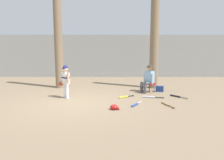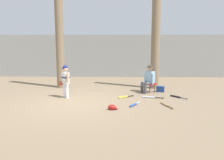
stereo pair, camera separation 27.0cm
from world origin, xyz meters
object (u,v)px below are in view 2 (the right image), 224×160
tree_near_player (60,36)px  bat_blue_youth (134,105)px  young_ballplayer (65,79)px  handbag_beside_stool (160,89)px  bat_yellow_trainer (124,97)px  batting_helmet_red (112,107)px  bat_wood_tan (165,105)px  seated_spectator (149,78)px  bat_aluminum_silver (150,97)px  folding_stool (150,84)px  tree_behind_spectator (156,41)px  bat_black_composite (177,97)px

tree_near_player → bat_blue_youth: 5.40m
young_ballplayer → handbag_beside_stool: young_ballplayer is taller
bat_yellow_trainer → batting_helmet_red: bearing=-104.7°
young_ballplayer → bat_wood_tan: 3.96m
tree_near_player → bat_wood_tan: (4.49, -3.32, -2.51)m
seated_spectator → bat_blue_youth: 2.42m
tree_near_player → young_ballplayer: 2.96m
seated_spectator → bat_aluminum_silver: seated_spectator is taller
bat_blue_youth → seated_spectator: bearing=70.4°
bat_blue_youth → batting_helmet_red: bearing=-146.6°
folding_stool → batting_helmet_red: 3.21m
bat_wood_tan → bat_blue_youth: bearing=-177.8°
tree_behind_spectator → bat_blue_youth: (-1.22, -3.31, -2.25)m
folding_stool → bat_yellow_trainer: (-1.17, -1.09, -0.33)m
bat_yellow_trainer → bat_black_composite: size_ratio=0.97×
seated_spectator → handbag_beside_stool: seated_spectator is taller
bat_wood_tan → bat_black_composite: (0.71, 1.24, 0.00)m
bat_yellow_trainer → bat_black_composite: (2.11, 0.10, 0.00)m
bat_yellow_trainer → bat_aluminum_silver: size_ratio=0.77×
tree_near_player → bat_black_composite: size_ratio=8.86×
folding_stool → handbag_beside_stool: bearing=11.1°
handbag_beside_stool → batting_helmet_red: size_ratio=1.09×
tree_behind_spectator → seated_spectator: 2.03m
handbag_beside_stool → bat_black_composite: size_ratio=0.53×
tree_behind_spectator → folding_stool: bearing=-109.1°
bat_blue_youth → bat_aluminum_silver: bearing=57.8°
tree_behind_spectator → bat_aluminum_silver: size_ratio=6.28×
tree_near_player → batting_helmet_red: tree_near_player is taller
folding_stool → bat_wood_tan: size_ratio=0.72×
tree_near_player → young_ballplayer: bearing=-71.2°
bat_yellow_trainer → bat_aluminum_silver: same height
bat_aluminum_silver → batting_helmet_red: bearing=-131.8°
folding_stool → bat_black_composite: (0.94, -0.99, -0.33)m
tree_behind_spectator → bat_black_composite: bearing=-74.1°
folding_stool → bat_blue_youth: size_ratio=0.86×
bat_yellow_trainer → bat_blue_youth: same height
batting_helmet_red → seated_spectator: bearing=60.4°
young_ballplayer → bat_blue_youth: (2.65, -1.14, -0.71)m
bat_yellow_trainer → bat_blue_youth: (0.31, -1.17, 0.00)m
bat_wood_tan → folding_stool: bearing=95.7°
bat_wood_tan → bat_blue_youth: same height
young_ballplayer → seated_spectator: bearing=17.3°
tree_near_player → young_ballplayer: size_ratio=4.38×
tree_behind_spectator → folding_stool: 2.21m
batting_helmet_red → bat_blue_youth: bearing=33.4°
tree_behind_spectator → batting_helmet_red: bearing=-117.4°
handbag_beside_stool → young_ballplayer: bearing=-163.0°
seated_spectator → bat_yellow_trainer: (-1.10, -1.03, -0.61)m
tree_behind_spectator → bat_wood_tan: size_ratio=6.56×
tree_behind_spectator → bat_black_composite: (0.58, -2.03, -2.25)m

